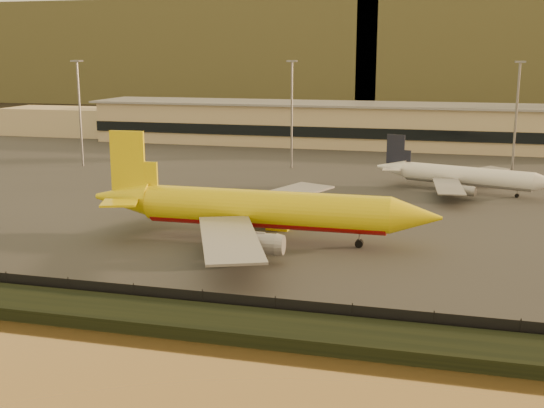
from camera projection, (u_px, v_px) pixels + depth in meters
The scene contains 11 objects.
ground at pixel (224, 274), 85.57m from camera, with size 900.00×900.00×0.00m, color black.
embankment at pixel (171, 318), 69.36m from camera, with size 320.00×7.00×1.40m, color black.
tarmac at pixel (342, 161), 175.26m from camera, with size 320.00×220.00×0.20m, color #2D2D2D.
perimeter_fence at pixel (185, 299), 73.01m from camera, with size 300.00×0.05×2.20m, color black.
terminal_building at pixel (311, 124), 206.39m from camera, with size 202.00×25.00×12.60m.
apron_light_masts at pixel (398, 107), 149.29m from camera, with size 152.20×12.20×25.40m.
distant_hills at pixel (373, 46), 405.04m from camera, with size 470.00×160.00×70.00m.
dhl_cargo_jet at pixel (259, 210), 99.13m from camera, with size 52.07×51.22×15.61m.
white_narrowbody_jet at pixel (464, 176), 134.67m from camera, with size 36.11×34.40×10.58m.
gse_vehicle_yellow at pixel (278, 225), 106.01m from camera, with size 3.52×1.58×1.58m, color yellow.
gse_vehicle_white at pixel (188, 201), 123.20m from camera, with size 3.58×1.61×1.61m, color white.
Camera 1 is at (26.59, -77.44, 27.04)m, focal length 45.00 mm.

